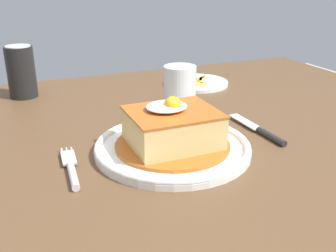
{
  "coord_description": "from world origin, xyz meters",
  "views": [
    {
      "loc": [
        -0.28,
        -0.61,
        1.05
      ],
      "look_at": [
        -0.03,
        -0.03,
        0.79
      ],
      "focal_mm": 42.76,
      "sensor_mm": 36.0,
      "label": 1
    }
  ],
  "objects_px": {
    "drinking_glass": "(180,94)",
    "side_plate_fries": "(196,83)",
    "main_plate": "(173,147)",
    "soda_can": "(21,72)",
    "fork": "(72,170)",
    "knife": "(263,132)"
  },
  "relations": [
    {
      "from": "main_plate",
      "to": "soda_can",
      "type": "bearing_deg",
      "value": 116.13
    },
    {
      "from": "fork",
      "to": "drinking_glass",
      "type": "height_order",
      "value": "drinking_glass"
    },
    {
      "from": "drinking_glass",
      "to": "side_plate_fries",
      "type": "height_order",
      "value": "drinking_glass"
    },
    {
      "from": "fork",
      "to": "soda_can",
      "type": "distance_m",
      "value": 0.44
    },
    {
      "from": "fork",
      "to": "soda_can",
      "type": "height_order",
      "value": "soda_can"
    },
    {
      "from": "fork",
      "to": "side_plate_fries",
      "type": "bearing_deg",
      "value": 42.98
    },
    {
      "from": "drinking_glass",
      "to": "side_plate_fries",
      "type": "xyz_separation_m",
      "value": [
        0.14,
        0.19,
        -0.04
      ]
    },
    {
      "from": "main_plate",
      "to": "drinking_glass",
      "type": "relative_size",
      "value": 2.53
    },
    {
      "from": "knife",
      "to": "fork",
      "type": "bearing_deg",
      "value": -178.04
    },
    {
      "from": "fork",
      "to": "knife",
      "type": "distance_m",
      "value": 0.36
    },
    {
      "from": "main_plate",
      "to": "knife",
      "type": "xyz_separation_m",
      "value": [
        0.19,
        0.0,
        -0.0
      ]
    },
    {
      "from": "soda_can",
      "to": "side_plate_fries",
      "type": "distance_m",
      "value": 0.44
    },
    {
      "from": "drinking_glass",
      "to": "fork",
      "type": "bearing_deg",
      "value": -145.87
    },
    {
      "from": "fork",
      "to": "drinking_glass",
      "type": "distance_m",
      "value": 0.32
    },
    {
      "from": "soda_can",
      "to": "drinking_glass",
      "type": "xyz_separation_m",
      "value": [
        0.3,
        -0.26,
        -0.02
      ]
    },
    {
      "from": "drinking_glass",
      "to": "soda_can",
      "type": "bearing_deg",
      "value": 138.81
    },
    {
      "from": "main_plate",
      "to": "soda_can",
      "type": "relative_size",
      "value": 2.14
    },
    {
      "from": "fork",
      "to": "drinking_glass",
      "type": "relative_size",
      "value": 1.35
    },
    {
      "from": "main_plate",
      "to": "soda_can",
      "type": "xyz_separation_m",
      "value": [
        -0.21,
        0.43,
        0.05
      ]
    },
    {
      "from": "drinking_glass",
      "to": "knife",
      "type": "bearing_deg",
      "value": -59.21
    },
    {
      "from": "fork",
      "to": "side_plate_fries",
      "type": "relative_size",
      "value": 0.83
    },
    {
      "from": "knife",
      "to": "soda_can",
      "type": "relative_size",
      "value": 1.33
    }
  ]
}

